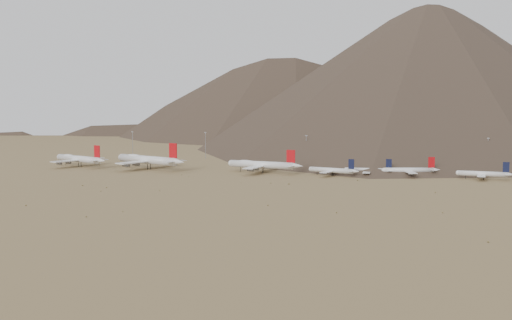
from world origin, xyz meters
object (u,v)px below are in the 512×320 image
(narrowbody_b, at_px, (369,170))
(control_tower, at_px, (308,156))
(widebody_centre, at_px, (148,160))
(widebody_west, at_px, (79,159))
(widebody_east, at_px, (262,165))
(narrowbody_a, at_px, (333,170))

(narrowbody_b, relative_size, control_tower, 3.33)
(widebody_centre, bearing_deg, widebody_west, -159.49)
(widebody_centre, relative_size, narrowbody_b, 1.85)
(widebody_east, bearing_deg, widebody_west, -171.78)
(widebody_west, relative_size, control_tower, 5.22)
(widebody_centre, height_order, control_tower, widebody_centre)
(narrowbody_b, bearing_deg, widebody_centre, 178.47)
(widebody_west, relative_size, narrowbody_b, 1.57)
(narrowbody_a, bearing_deg, widebody_east, -171.17)
(widebody_centre, bearing_deg, narrowbody_b, 23.06)
(widebody_west, height_order, narrowbody_b, widebody_west)
(widebody_west, distance_m, narrowbody_a, 220.39)
(widebody_west, bearing_deg, widebody_centre, 21.46)
(widebody_west, height_order, narrowbody_a, widebody_west)
(widebody_centre, bearing_deg, narrowbody_a, 20.06)
(widebody_east, relative_size, narrowbody_a, 1.57)
(narrowbody_a, height_order, narrowbody_b, narrowbody_a)
(widebody_east, bearing_deg, widebody_centre, -171.07)
(widebody_west, height_order, control_tower, widebody_west)
(widebody_east, distance_m, control_tower, 93.56)
(control_tower, bearing_deg, narrowbody_a, -65.62)
(narrowbody_a, bearing_deg, widebody_west, -167.28)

